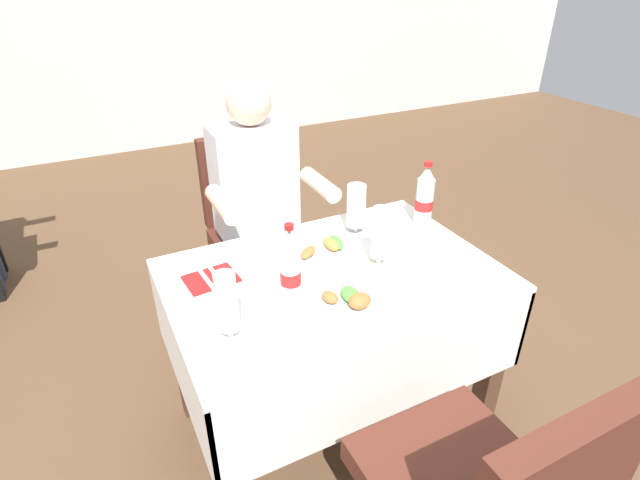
{
  "coord_description": "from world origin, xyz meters",
  "views": [
    {
      "loc": [
        -0.68,
        -1.22,
        1.68
      ],
      "look_at": [
        0.01,
        0.14,
        0.82
      ],
      "focal_mm": 27.86,
      "sensor_mm": 36.0,
      "label": 1
    }
  ],
  "objects_px": {
    "plate_near_camera": "(347,298)",
    "beer_glass_left": "(227,306)",
    "seated_diner_far": "(260,207)",
    "napkin_cutlery_set": "(211,278)",
    "beer_glass_middle": "(356,208)",
    "cola_bottle_secondary": "(425,197)",
    "chair_far_diner_seat": "(257,227)",
    "plate_far_diner": "(322,248)",
    "beer_glass_right": "(380,237)",
    "main_dining_table": "(332,314)",
    "cola_bottle_primary": "(291,269)"
  },
  "relations": [
    {
      "from": "cola_bottle_primary",
      "to": "cola_bottle_secondary",
      "type": "bearing_deg",
      "value": 19.37
    },
    {
      "from": "plate_far_diner",
      "to": "beer_glass_left",
      "type": "bearing_deg",
      "value": -145.43
    },
    {
      "from": "beer_glass_middle",
      "to": "cola_bottle_secondary",
      "type": "relative_size",
      "value": 0.76
    },
    {
      "from": "cola_bottle_primary",
      "to": "beer_glass_right",
      "type": "bearing_deg",
      "value": 9.45
    },
    {
      "from": "cola_bottle_secondary",
      "to": "main_dining_table",
      "type": "bearing_deg",
      "value": -162.18
    },
    {
      "from": "plate_far_diner",
      "to": "main_dining_table",
      "type": "bearing_deg",
      "value": -102.12
    },
    {
      "from": "seated_diner_far",
      "to": "cola_bottle_primary",
      "type": "relative_size",
      "value": 4.59
    },
    {
      "from": "seated_diner_far",
      "to": "beer_glass_right",
      "type": "height_order",
      "value": "seated_diner_far"
    },
    {
      "from": "main_dining_table",
      "to": "plate_near_camera",
      "type": "bearing_deg",
      "value": -103.29
    },
    {
      "from": "plate_near_camera",
      "to": "beer_glass_left",
      "type": "xyz_separation_m",
      "value": [
        -0.38,
        0.01,
        0.1
      ]
    },
    {
      "from": "plate_near_camera",
      "to": "main_dining_table",
      "type": "bearing_deg",
      "value": 76.71
    },
    {
      "from": "plate_far_diner",
      "to": "cola_bottle_secondary",
      "type": "distance_m",
      "value": 0.48
    },
    {
      "from": "plate_far_diner",
      "to": "seated_diner_far",
      "type": "bearing_deg",
      "value": 95.42
    },
    {
      "from": "plate_far_diner",
      "to": "beer_glass_right",
      "type": "xyz_separation_m",
      "value": [
        0.14,
        -0.17,
        0.1
      ]
    },
    {
      "from": "seated_diner_far",
      "to": "plate_near_camera",
      "type": "height_order",
      "value": "seated_diner_far"
    },
    {
      "from": "chair_far_diner_seat",
      "to": "plate_far_diner",
      "type": "distance_m",
      "value": 0.66
    },
    {
      "from": "plate_far_diner",
      "to": "beer_glass_right",
      "type": "relative_size",
      "value": 1.11
    },
    {
      "from": "chair_far_diner_seat",
      "to": "beer_glass_right",
      "type": "relative_size",
      "value": 4.39
    },
    {
      "from": "plate_near_camera",
      "to": "cola_bottle_primary",
      "type": "height_order",
      "value": "cola_bottle_primary"
    },
    {
      "from": "main_dining_table",
      "to": "chair_far_diner_seat",
      "type": "xyz_separation_m",
      "value": [
        0.0,
        0.77,
        -0.01
      ]
    },
    {
      "from": "cola_bottle_primary",
      "to": "napkin_cutlery_set",
      "type": "xyz_separation_m",
      "value": [
        -0.19,
        0.23,
        -0.12
      ]
    },
    {
      "from": "chair_far_diner_seat",
      "to": "napkin_cutlery_set",
      "type": "relative_size",
      "value": 5.01
    },
    {
      "from": "cola_bottle_secondary",
      "to": "chair_far_diner_seat",
      "type": "bearing_deg",
      "value": 129.03
    },
    {
      "from": "seated_diner_far",
      "to": "beer_glass_left",
      "type": "xyz_separation_m",
      "value": [
        -0.4,
        -0.83,
        0.14
      ]
    },
    {
      "from": "beer_glass_middle",
      "to": "cola_bottle_secondary",
      "type": "bearing_deg",
      "value": -11.16
    },
    {
      "from": "beer_glass_left",
      "to": "napkin_cutlery_set",
      "type": "height_order",
      "value": "beer_glass_left"
    },
    {
      "from": "main_dining_table",
      "to": "napkin_cutlery_set",
      "type": "relative_size",
      "value": 5.78
    },
    {
      "from": "chair_far_diner_seat",
      "to": "seated_diner_far",
      "type": "bearing_deg",
      "value": -98.67
    },
    {
      "from": "main_dining_table",
      "to": "napkin_cutlery_set",
      "type": "height_order",
      "value": "napkin_cutlery_set"
    },
    {
      "from": "napkin_cutlery_set",
      "to": "beer_glass_right",
      "type": "bearing_deg",
      "value": -17.18
    },
    {
      "from": "seated_diner_far",
      "to": "beer_glass_right",
      "type": "xyz_separation_m",
      "value": [
        0.19,
        -0.69,
        0.14
      ]
    },
    {
      "from": "seated_diner_far",
      "to": "cola_bottle_secondary",
      "type": "distance_m",
      "value": 0.73
    },
    {
      "from": "beer_glass_middle",
      "to": "beer_glass_right",
      "type": "bearing_deg",
      "value": -100.7
    },
    {
      "from": "beer_glass_left",
      "to": "beer_glass_right",
      "type": "xyz_separation_m",
      "value": [
        0.59,
        0.14,
        -0.0
      ]
    },
    {
      "from": "napkin_cutlery_set",
      "to": "main_dining_table",
      "type": "bearing_deg",
      "value": -21.12
    },
    {
      "from": "seated_diner_far",
      "to": "plate_near_camera",
      "type": "distance_m",
      "value": 0.83
    },
    {
      "from": "seated_diner_far",
      "to": "cola_bottle_secondary",
      "type": "xyz_separation_m",
      "value": [
        0.51,
        -0.5,
        0.15
      ]
    },
    {
      "from": "seated_diner_far",
      "to": "napkin_cutlery_set",
      "type": "distance_m",
      "value": 0.64
    },
    {
      "from": "beer_glass_left",
      "to": "napkin_cutlery_set",
      "type": "relative_size",
      "value": 1.11
    },
    {
      "from": "chair_far_diner_seat",
      "to": "beer_glass_left",
      "type": "relative_size",
      "value": 4.5
    },
    {
      "from": "plate_near_camera",
      "to": "plate_far_diner",
      "type": "bearing_deg",
      "value": 77.26
    },
    {
      "from": "chair_far_diner_seat",
      "to": "beer_glass_middle",
      "type": "xyz_separation_m",
      "value": [
        0.21,
        -0.56,
        0.29
      ]
    },
    {
      "from": "seated_diner_far",
      "to": "napkin_cutlery_set",
      "type": "xyz_separation_m",
      "value": [
        -0.37,
        -0.51,
        0.03
      ]
    },
    {
      "from": "chair_far_diner_seat",
      "to": "cola_bottle_secondary",
      "type": "height_order",
      "value": "cola_bottle_secondary"
    },
    {
      "from": "napkin_cutlery_set",
      "to": "cola_bottle_secondary",
      "type": "bearing_deg",
      "value": 0.68
    },
    {
      "from": "beer_glass_right",
      "to": "plate_far_diner",
      "type": "bearing_deg",
      "value": 128.54
    },
    {
      "from": "plate_near_camera",
      "to": "cola_bottle_secondary",
      "type": "relative_size",
      "value": 0.92
    },
    {
      "from": "plate_near_camera",
      "to": "beer_glass_left",
      "type": "height_order",
      "value": "beer_glass_left"
    },
    {
      "from": "chair_far_diner_seat",
      "to": "plate_near_camera",
      "type": "height_order",
      "value": "chair_far_diner_seat"
    },
    {
      "from": "main_dining_table",
      "to": "napkin_cutlery_set",
      "type": "bearing_deg",
      "value": 158.88
    }
  ]
}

